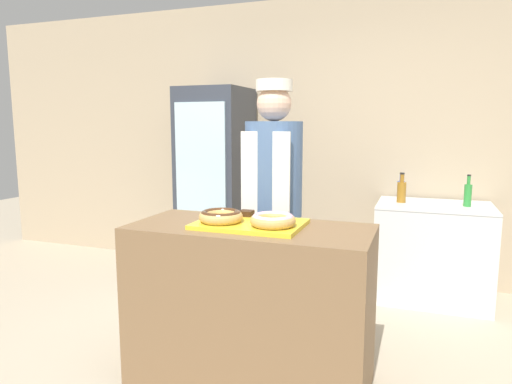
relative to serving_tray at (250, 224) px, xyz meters
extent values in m
plane|color=#B7A88E|center=(0.00, 0.00, -0.95)|extent=(14.00, 14.00, 0.00)
cube|color=tan|center=(0.00, 2.13, 0.40)|extent=(8.00, 0.06, 2.70)
cube|color=brown|center=(0.00, 0.00, -0.48)|extent=(1.36, 0.61, 0.93)
cube|color=yellow|center=(0.00, 0.00, 0.00)|extent=(0.59, 0.42, 0.02)
torus|color=tan|center=(-0.15, -0.06, 0.04)|extent=(0.25, 0.25, 0.06)
torus|color=#472814|center=(-0.15, -0.06, 0.06)|extent=(0.22, 0.22, 0.04)
torus|color=tan|center=(0.15, -0.06, 0.04)|extent=(0.25, 0.25, 0.06)
torus|color=#EFADC6|center=(0.15, -0.06, 0.06)|extent=(0.22, 0.22, 0.04)
cube|color=#382111|center=(-0.08, 0.16, 0.03)|extent=(0.08, 0.08, 0.03)
cube|color=#382111|center=(0.08, 0.16, 0.03)|extent=(0.08, 0.08, 0.03)
cylinder|color=#4C4C51|center=(-0.07, 0.64, -0.51)|extent=(0.28, 0.28, 0.87)
cylinder|color=#4C6B99|center=(-0.07, 0.64, 0.25)|extent=(0.39, 0.39, 0.65)
cube|color=white|center=(-0.07, 0.46, -0.17)|extent=(0.33, 0.02, 1.37)
sphere|color=beige|center=(-0.07, 0.64, 0.69)|extent=(0.24, 0.24, 0.24)
cylinder|color=white|center=(-0.07, 0.64, 0.81)|extent=(0.25, 0.25, 0.08)
cube|color=#333842|center=(-1.01, 1.74, -0.02)|extent=(0.61, 0.66, 1.85)
cube|color=silver|center=(-1.01, 1.40, 0.02)|extent=(0.50, 0.02, 1.48)
cube|color=silver|center=(1.01, 1.74, -0.53)|extent=(0.93, 0.66, 0.83)
cube|color=gray|center=(1.01, 1.74, -0.13)|extent=(0.93, 0.66, 0.01)
cylinder|color=#2D8C38|center=(1.26, 1.72, -0.02)|extent=(0.06, 0.06, 0.18)
cylinder|color=#2D8C38|center=(1.26, 1.72, 0.10)|extent=(0.03, 0.03, 0.07)
cylinder|color=black|center=(1.26, 1.72, 0.14)|extent=(0.03, 0.03, 0.01)
cylinder|color=#1E4CB2|center=(0.73, 1.88, -0.03)|extent=(0.06, 0.06, 0.17)
cylinder|color=#1E4CB2|center=(0.73, 1.88, 0.09)|extent=(0.03, 0.03, 0.07)
cylinder|color=black|center=(0.73, 1.88, 0.13)|extent=(0.03, 0.03, 0.01)
cylinder|color=#99661E|center=(0.74, 1.75, -0.03)|extent=(0.08, 0.08, 0.18)
cylinder|color=#99661E|center=(0.74, 1.75, 0.10)|extent=(0.03, 0.03, 0.07)
cylinder|color=black|center=(0.74, 1.75, 0.14)|extent=(0.04, 0.04, 0.01)
camera|label=1|loc=(0.88, -2.34, 0.55)|focal=32.00mm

